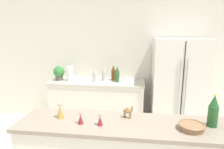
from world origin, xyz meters
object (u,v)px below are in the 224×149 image
Objects in this scene: wine_bottle at (213,111)px; fruit_bowl at (191,126)px; paper_towel_roll at (70,74)px; camel_figurine at (128,111)px; wise_man_figurine_crimson at (101,120)px; potted_plant at (59,73)px; refrigerator at (178,87)px; back_bottle_0 at (117,74)px; wise_man_figurine_purple at (60,111)px; wise_man_figurine_blue at (81,118)px; back_bottle_1 at (104,74)px; back_bottle_3 at (113,73)px; back_bottle_2 at (95,75)px.

wine_bottle reaches higher than fruit_bowl.
camel_figurine is (1.16, -1.70, 0.03)m from paper_towel_roll.
potted_plant is at bearing 121.11° from wise_man_figurine_crimson.
refrigerator is 5.63× the size of back_bottle_0.
potted_plant is 0.89× the size of back_bottle_0.
back_bottle_0 is 2.36× the size of camel_figurine.
wise_man_figurine_purple reaches higher than camel_figurine.
wise_man_figurine_crimson is (0.18, -0.01, -0.00)m from wise_man_figurine_blue.
wise_man_figurine_purple is at bearing -73.70° from paper_towel_roll.
paper_towel_roll is at bearing -169.97° from back_bottle_1.
refrigerator is at bearing -7.41° from back_bottle_3.
back_bottle_0 is 1.89× the size of wise_man_figurine_purple.
wise_man_figurine_crimson is at bearing -173.37° from wine_bottle.
back_bottle_2 is 0.36m from back_bottle_3.
wise_man_figurine_blue is (-0.13, -1.91, 0.00)m from back_bottle_0.
back_bottle_2 reaches higher than camel_figurine.
back_bottle_3 is 1.88m from camel_figurine.
wise_man_figurine_blue is at bearing 177.29° from wise_man_figurine_crimson.
paper_towel_roll is 0.91× the size of back_bottle_0.
back_bottle_1 is at bearing 119.00° from fruit_bowl.
potted_plant is 0.69m from back_bottle_2.
paper_towel_roll is 1.02× the size of back_bottle_1.
paper_towel_roll reaches higher than back_bottle_1.
wise_man_figurine_blue is at bearing -122.83° from refrigerator.
back_bottle_3 is at bearing 6.99° from potted_plant.
back_bottle_3 reaches higher than wise_man_figurine_crimson.
back_bottle_3 is at bearing 88.58° from wise_man_figurine_blue.
back_bottle_3 reaches higher than camel_figurine.
camel_figurine is at bearing -51.25° from potted_plant.
wise_man_figurine_crimson is (1.15, -1.90, 0.00)m from potted_plant.
back_bottle_0 reaches higher than wise_man_figurine_crimson.
back_bottle_1 reaches higher than back_bottle_2.
back_bottle_3 is 2.03m from wise_man_figurine_crimson.
wise_man_figurine_purple is (-1.39, -0.01, -0.07)m from wine_bottle.
back_bottle_1 reaches higher than wise_man_figurine_crimson.
back_bottle_1 is 0.89× the size of back_bottle_3.
wise_man_figurine_blue is (-0.96, -0.02, 0.02)m from fruit_bowl.
wise_man_figurine_purple is at bearing 166.03° from wise_man_figurine_crimson.
back_bottle_1 is at bearing 93.73° from wise_man_figurine_blue.
camel_figurine is (0.36, -1.84, 0.03)m from back_bottle_3.
fruit_bowl is at bearing -65.54° from back_bottle_3.
fruit_bowl is 0.57m from camel_figurine.
wine_bottle is at bearing -60.42° from back_bottle_0.
wise_man_figurine_purple is at bearing -172.71° from camel_figurine.
wise_man_figurine_blue is (0.28, -1.87, 0.02)m from back_bottle_2.
refrigerator is 13.98× the size of wise_man_figurine_blue.
refrigerator reaches higher than wine_bottle.
wise_man_figurine_purple is at bearing 176.26° from fruit_bowl.
potted_plant is at bearing -179.46° from back_bottle_0.
back_bottle_0 reaches higher than fruit_bowl.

